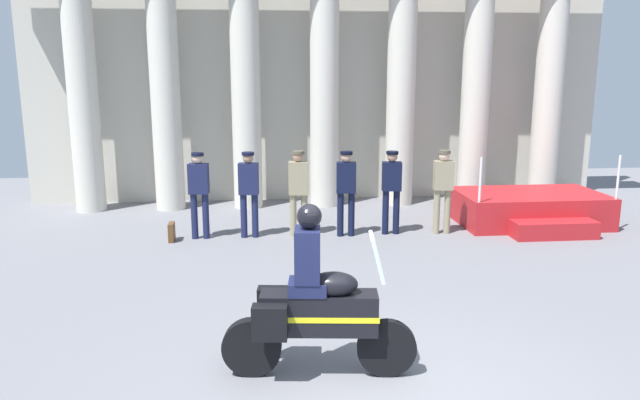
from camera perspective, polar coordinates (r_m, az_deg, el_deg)
colonnade_backdrop at (r=15.03m, az=0.20°, el=12.29°), size 14.39×1.53×6.43m
reviewing_stand at (r=13.70m, az=19.23°, el=-0.84°), size 3.03×2.31×1.58m
officer_in_row_0 at (r=11.94m, az=-11.33°, el=1.10°), size 0.40×0.26×1.70m
officer_in_row_1 at (r=11.88m, az=-6.72°, el=1.17°), size 0.40×0.26×1.70m
officer_in_row_2 at (r=11.91m, az=-2.03°, el=1.30°), size 0.40×0.26×1.71m
officer_in_row_3 at (r=11.90m, az=2.47°, el=1.28°), size 0.40×0.26×1.70m
officer_in_row_4 at (r=12.13m, az=6.75°, el=1.37°), size 0.40×0.26×1.68m
officer_in_row_5 at (r=12.32m, az=11.51°, el=1.42°), size 0.40×0.26×1.70m
motorcycle_with_rider at (r=6.50m, az=-0.72°, el=-9.94°), size 2.09×0.74×1.90m
briefcase_on_ground at (r=12.05m, az=-13.79°, el=-2.95°), size 0.10×0.32×0.36m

